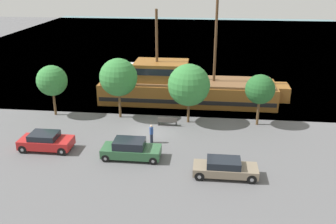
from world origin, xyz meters
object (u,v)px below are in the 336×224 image
object	(u,v)px
parked_car_curb_front	(225,168)
bench_promenade_east	(167,121)
parked_car_curb_rear	(46,141)
fire_hydrant	(43,136)
moored_boat_dockside	(129,71)
pirate_ship	(184,88)
parked_car_curb_mid	(131,149)
pedestrian_walking_near	(151,134)

from	to	relation	value
parked_car_curb_front	bench_promenade_east	distance (m)	10.14
parked_car_curb_front	parked_car_curb_rear	bearing A→B (deg)	169.46
fire_hydrant	bench_promenade_east	world-z (taller)	bench_promenade_east
moored_boat_dockside	bench_promenade_east	distance (m)	18.34
pirate_ship	moored_boat_dockside	xyz separation A→B (m)	(-8.39, 9.88, -0.98)
moored_boat_dockside	bench_promenade_east	xyz separation A→B (m)	(7.30, -16.82, -0.21)
parked_car_curb_mid	bench_promenade_east	distance (m)	7.10
parked_car_curb_mid	parked_car_curb_rear	bearing A→B (deg)	174.52
pedestrian_walking_near	fire_hydrant	bearing A→B (deg)	-175.89
pirate_ship	bench_promenade_east	size ratio (longest dim) A/B	11.40
parked_car_curb_front	parked_car_curb_mid	size ratio (longest dim) A/B	1.00
moored_boat_dockside	parked_car_curb_mid	bearing A→B (deg)	-77.62
parked_car_curb_front	parked_car_curb_rear	size ratio (longest dim) A/B	1.08
pirate_ship	parked_car_curb_mid	distance (m)	14.11
fire_hydrant	pedestrian_walking_near	world-z (taller)	pedestrian_walking_near
pedestrian_walking_near	moored_boat_dockside	bearing A→B (deg)	107.12
pirate_ship	bench_promenade_east	distance (m)	7.13
parked_car_curb_front	parked_car_curb_rear	distance (m)	14.70
parked_car_curb_front	pedestrian_walking_near	bearing A→B (deg)	140.75
parked_car_curb_mid	parked_car_curb_rear	size ratio (longest dim) A/B	1.08
parked_car_curb_mid	bench_promenade_east	size ratio (longest dim) A/B	2.55
pirate_ship	parked_car_curb_front	world-z (taller)	pirate_ship
parked_car_curb_front	pedestrian_walking_near	world-z (taller)	pedestrian_walking_near
parked_car_curb_front	parked_car_curb_mid	xyz separation A→B (m)	(-7.23, 1.99, 0.07)
parked_car_curb_front	parked_car_curb_rear	xyz separation A→B (m)	(-14.46, 2.69, 0.05)
moored_boat_dockside	bench_promenade_east	bearing A→B (deg)	-66.55
parked_car_curb_rear	parked_car_curb_front	bearing A→B (deg)	-10.54
pirate_ship	fire_hydrant	distance (m)	16.21
fire_hydrant	moored_boat_dockside	bearing A→B (deg)	81.90
parked_car_curb_mid	pedestrian_walking_near	size ratio (longest dim) A/B	2.81
pirate_ship	moored_boat_dockside	size ratio (longest dim) A/B	3.02
pirate_ship	bench_promenade_east	world-z (taller)	pirate_ship
fire_hydrant	bench_promenade_east	distance (m)	11.26
parked_car_curb_rear	pedestrian_walking_near	bearing A→B (deg)	15.00
pirate_ship	parked_car_curb_rear	xyz separation A→B (m)	(-10.44, -13.02, -0.89)
pedestrian_walking_near	parked_car_curb_mid	bearing A→B (deg)	-111.88
pirate_ship	pedestrian_walking_near	bearing A→B (deg)	-100.69
parked_car_curb_rear	fire_hydrant	bearing A→B (deg)	121.89
pirate_ship	fire_hydrant	bearing A→B (deg)	-134.96
parked_car_curb_front	pirate_ship	bearing A→B (deg)	104.34
parked_car_curb_mid	pedestrian_walking_near	xyz separation A→B (m)	(1.18, 2.95, 0.06)
parked_car_curb_front	parked_car_curb_mid	distance (m)	7.50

